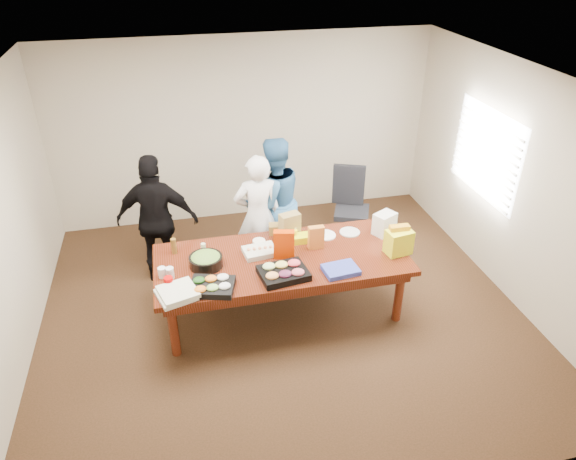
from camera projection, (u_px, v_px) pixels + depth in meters
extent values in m
cube|color=#47301E|center=(282.00, 311.00, 6.22)|extent=(5.50, 5.00, 0.02)
cube|color=white|center=(280.00, 80.00, 4.84)|extent=(5.50, 5.00, 0.02)
cube|color=beige|center=(245.00, 130.00, 7.63)|extent=(5.50, 0.04, 2.70)
cube|color=beige|center=(363.00, 387.00, 3.43)|extent=(5.50, 0.04, 2.70)
cube|color=beige|center=(0.00, 241.00, 5.00)|extent=(0.04, 5.00, 2.70)
cube|color=beige|center=(514.00, 185.00, 6.06)|extent=(0.04, 5.00, 2.70)
cube|color=white|center=(486.00, 153.00, 6.48)|extent=(0.03, 1.40, 1.10)
cube|color=beige|center=(483.00, 154.00, 6.48)|extent=(0.04, 1.36, 1.00)
cube|color=#4C1C0F|center=(282.00, 285.00, 6.03)|extent=(2.80, 1.20, 0.75)
cube|color=black|center=(352.00, 209.00, 7.27)|extent=(0.70, 0.70, 1.06)
imported|color=white|center=(258.00, 216.00, 6.53)|extent=(0.60, 0.40, 1.62)
imported|color=#306496|center=(273.00, 202.00, 6.75)|extent=(1.01, 0.89, 1.72)
imported|color=black|center=(157.00, 220.00, 6.38)|extent=(1.05, 0.60, 1.68)
cube|color=black|center=(212.00, 287.00, 5.31)|extent=(0.52, 0.46, 0.07)
cube|color=black|center=(283.00, 273.00, 5.51)|extent=(0.54, 0.45, 0.08)
cube|color=silver|center=(260.00, 251.00, 5.89)|extent=(0.39, 0.31, 0.06)
cylinder|color=black|center=(206.00, 261.00, 5.67)|extent=(0.41, 0.41, 0.12)
cube|color=#2F3DA5|center=(341.00, 270.00, 5.58)|extent=(0.39, 0.31, 0.05)
cube|color=#C83300|center=(284.00, 244.00, 5.76)|extent=(0.24, 0.14, 0.33)
cube|color=orange|center=(398.00, 238.00, 5.87)|extent=(0.22, 0.10, 0.33)
cube|color=orange|center=(316.00, 237.00, 5.94)|extent=(0.18, 0.08, 0.28)
cylinder|color=white|center=(294.00, 231.00, 6.18)|extent=(0.10, 0.10, 0.15)
cylinder|color=yellow|center=(295.00, 236.00, 6.09)|extent=(0.06, 0.06, 0.15)
cylinder|color=brown|center=(174.00, 246.00, 5.87)|extent=(0.06, 0.06, 0.19)
cylinder|color=beige|center=(204.00, 250.00, 5.83)|extent=(0.07, 0.07, 0.16)
cube|color=#DDE705|center=(302.00, 238.00, 6.11)|extent=(0.26, 0.15, 0.09)
cube|color=brown|center=(281.00, 229.00, 6.26)|extent=(0.31, 0.17, 0.12)
cube|color=olive|center=(290.00, 225.00, 6.14)|extent=(0.26, 0.19, 0.31)
cylinder|color=#C00100|center=(169.00, 282.00, 5.33)|extent=(0.09, 0.09, 0.12)
cylinder|color=white|center=(162.00, 272.00, 5.49)|extent=(0.08, 0.08, 0.12)
cylinder|color=silver|center=(170.00, 273.00, 5.48)|extent=(0.11, 0.11, 0.12)
cube|color=silver|center=(176.00, 295.00, 5.22)|extent=(0.44, 0.44, 0.04)
cube|color=beige|center=(178.00, 292.00, 5.20)|extent=(0.44, 0.44, 0.04)
cylinder|color=white|center=(325.00, 235.00, 6.24)|extent=(0.29, 0.29, 0.01)
cylinder|color=silver|center=(350.00, 232.00, 6.30)|extent=(0.25, 0.25, 0.02)
cylinder|color=white|center=(288.00, 234.00, 6.23)|extent=(0.15, 0.15, 0.06)
cylinder|color=white|center=(259.00, 242.00, 6.05)|extent=(0.19, 0.19, 0.06)
cube|color=white|center=(384.00, 224.00, 6.22)|extent=(0.30, 0.28, 0.27)
cube|color=#F2F51D|center=(399.00, 242.00, 5.85)|extent=(0.31, 0.24, 0.28)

